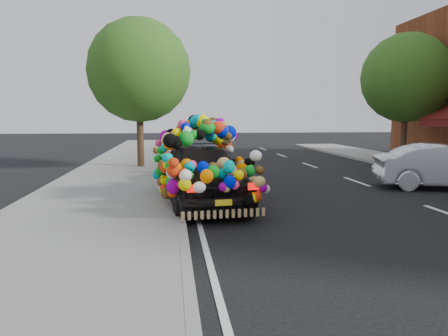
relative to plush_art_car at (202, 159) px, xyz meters
The scene contains 8 objects.
ground 2.82m from the plush_art_car, 45.92° to the right, with size 100.00×100.00×0.00m, color black.
sidewalk 3.29m from the plush_art_car, 143.37° to the right, with size 4.00×60.00×0.12m, color gray.
kerb 2.21m from the plush_art_car, 106.49° to the right, with size 0.15×60.00×0.13m, color gray.
tree_near_sidewalk 8.41m from the plush_art_car, 104.67° to the left, with size 4.20×4.20×6.13m.
tree_far_b 13.04m from the plush_art_car, 39.72° to the left, with size 4.00×4.00×5.90m.
plush_art_car is the anchor object (origin of this frame).
navy_sedan 2.71m from the plush_art_car, 82.80° to the left, with size 1.78×4.38×1.27m, color black.
silver_hatchback 7.59m from the plush_art_car, 10.71° to the left, with size 1.43×4.09×1.35m, color silver.
Camera 1 is at (-2.54, -8.80, 2.16)m, focal length 35.00 mm.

